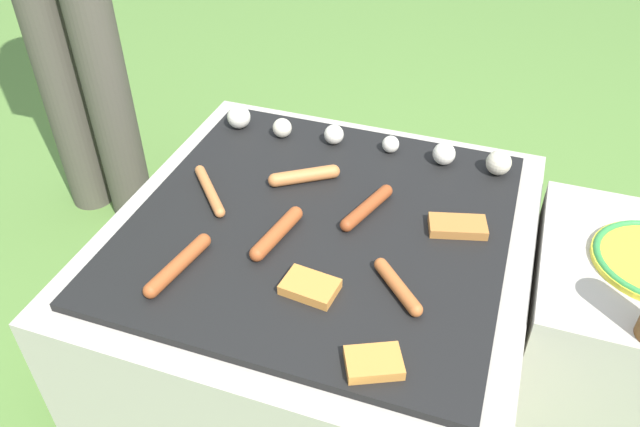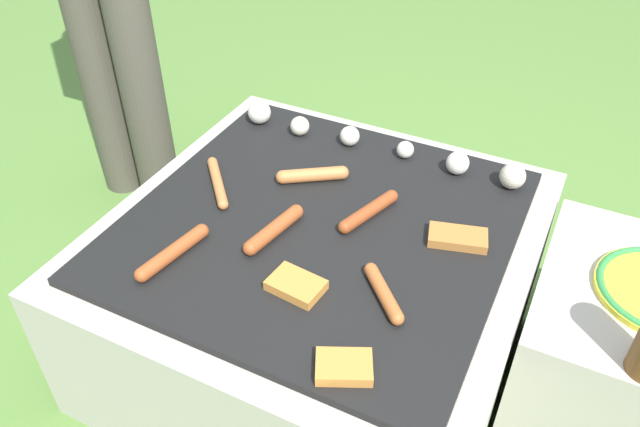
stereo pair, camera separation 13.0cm
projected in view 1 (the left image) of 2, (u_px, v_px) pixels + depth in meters
name	position (u px, v px, depth m)	size (l,w,h in m)	color
ground_plane	(320.00, 343.00, 1.56)	(14.00, 14.00, 0.00)	#567F38
grill	(320.00, 288.00, 1.43)	(0.87, 0.87, 0.40)	#B2AA9E
side_ledge	(624.00, 334.00, 1.33)	(0.42, 0.45, 0.40)	#B2AA9E
sausage_back_left	(367.00, 207.00, 1.32)	(0.08, 0.17, 0.03)	#93421E
sausage_front_right	(178.00, 265.00, 1.18)	(0.06, 0.18, 0.03)	#A34C23
sausage_front_center	(398.00, 286.00, 1.14)	(0.11, 0.12, 0.03)	#B7602D
sausage_back_right	(209.00, 190.00, 1.37)	(0.14, 0.15, 0.02)	#C6753D
sausage_mid_left	(277.00, 233.00, 1.26)	(0.06, 0.17, 0.03)	#A34C23
sausage_front_left	(304.00, 176.00, 1.41)	(0.14, 0.11, 0.03)	#C6753D
bread_slice_left	(458.00, 226.00, 1.28)	(0.13, 0.09, 0.02)	#B27033
bread_slice_right	(374.00, 363.00, 1.01)	(0.11, 0.10, 0.02)	#D18438
bread_slice_center	(310.00, 287.00, 1.15)	(0.11, 0.08, 0.02)	#D18438
mushroom_row	(361.00, 139.00, 1.51)	(0.71, 0.07, 0.06)	silver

